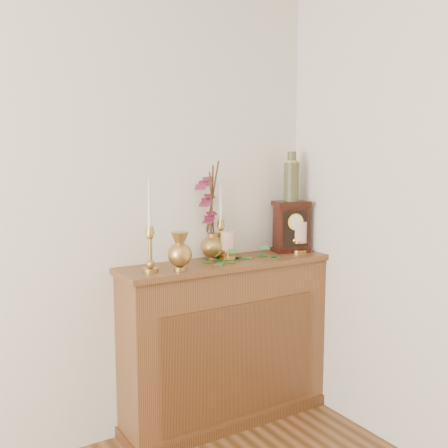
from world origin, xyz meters
TOP-DOWN VIEW (x-y plane):
  - console_shelf at (1.40, 2.10)m, footprint 1.24×0.34m
  - candlestick_left at (0.93, 2.06)m, footprint 0.08×0.08m
  - candlestick_center at (1.41, 2.18)m, footprint 0.07×0.07m
  - bud_vase at (1.06, 2.00)m, footprint 0.12×0.12m
  - ginger_jar at (1.35, 2.21)m, footprint 0.23×0.24m
  - pillar_candle_left at (1.41, 2.10)m, footprint 0.09×0.09m
  - pillar_candle_right at (1.90, 2.08)m, footprint 0.10×0.10m
  - ivy_garland at (1.47, 2.05)m, footprint 0.45×0.19m
  - mantel_clock at (1.87, 2.13)m, footprint 0.23×0.19m
  - ceramic_vase at (1.87, 2.13)m, footprint 0.09×0.09m

SIDE VIEW (x-z plane):
  - console_shelf at x=1.40m, z-range -0.03..0.90m
  - ivy_garland at x=1.47m, z-range 0.90..0.98m
  - pillar_candle_left at x=1.41m, z-range 0.93..1.11m
  - bud_vase at x=1.06m, z-range 0.93..1.13m
  - pillar_candle_right at x=1.90m, z-range 0.93..1.13m
  - candlestick_center at x=1.41m, z-range 0.85..1.29m
  - mantel_clock at x=1.87m, z-range 0.93..1.23m
  - candlestick_left at x=0.93m, z-range 0.85..1.32m
  - ginger_jar at x=1.35m, z-range 0.90..1.45m
  - ceramic_vase at x=1.87m, z-range 1.22..1.51m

